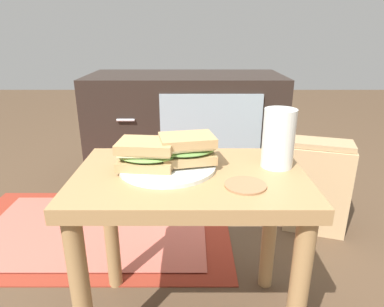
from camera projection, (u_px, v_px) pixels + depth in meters
The scene contains 9 objects.
side_table at pixel (191, 206), 0.84m from camera, with size 0.56×0.36×0.46m.
tv_cabinet at pixel (187, 131), 1.76m from camera, with size 0.96×0.46×0.58m.
area_rug at pixel (97, 229), 1.40m from camera, with size 1.11×0.67×0.01m.
plate at pixel (169, 166), 0.84m from camera, with size 0.24×0.24×0.01m, color silver.
sandwich_front at pixel (148, 154), 0.81m from camera, with size 0.15×0.12×0.07m.
sandwich_back at pixel (189, 148), 0.83m from camera, with size 0.16×0.13×0.07m.
beer_glass at pixel (280, 139), 0.83m from camera, with size 0.08×0.08×0.15m.
coaster at pixel (247, 185), 0.74m from camera, with size 0.09×0.09×0.01m, color #996B47.
paper_bag at pixel (319, 186), 1.37m from camera, with size 0.27×0.21×0.38m.
Camera 1 is at (0.01, -0.75, 0.78)m, focal length 31.43 mm.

